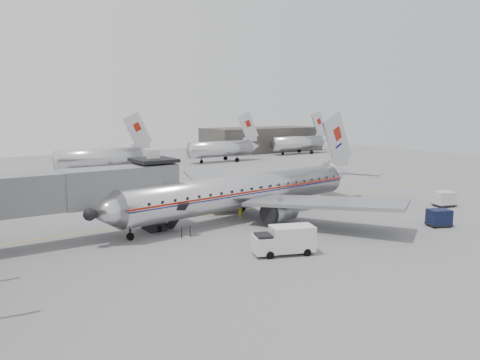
# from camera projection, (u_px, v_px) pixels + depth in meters

# --- Properties ---
(ground) EXTENTS (160.00, 160.00, 0.00)m
(ground) POSITION_uv_depth(u_px,v_px,m) (262.00, 223.00, 44.04)
(ground) COLOR slate
(ground) RESTS_ON ground
(hangar) EXTENTS (30.00, 12.00, 6.00)m
(hangar) POSITION_uv_depth(u_px,v_px,m) (262.00, 139.00, 117.64)
(hangar) COLOR #343230
(hangar) RESTS_ON ground
(apron_line) EXTENTS (60.00, 0.15, 0.01)m
(apron_line) POSITION_uv_depth(u_px,v_px,m) (251.00, 208.00, 50.62)
(apron_line) COLOR gold
(apron_line) RESTS_ON ground
(jet_bridge) EXTENTS (21.00, 6.20, 7.10)m
(jet_bridge) POSITION_uv_depth(u_px,v_px,m) (67.00, 192.00, 37.17)
(jet_bridge) COLOR #5B5D5F
(jet_bridge) RESTS_ON ground
(distant_aircraft_near) EXTENTS (16.39, 3.20, 10.26)m
(distant_aircraft_near) POSITION_uv_depth(u_px,v_px,m) (101.00, 157.00, 77.00)
(distant_aircraft_near) COLOR silver
(distant_aircraft_near) RESTS_ON ground
(distant_aircraft_mid) EXTENTS (16.39, 3.20, 10.26)m
(distant_aircraft_mid) POSITION_uv_depth(u_px,v_px,m) (222.00, 148.00, 94.69)
(distant_aircraft_mid) COLOR silver
(distant_aircraft_mid) RESTS_ON ground
(distant_aircraft_far) EXTENTS (16.39, 3.20, 10.26)m
(distant_aircraft_far) POSITION_uv_depth(u_px,v_px,m) (298.00, 142.00, 111.27)
(distant_aircraft_far) COLOR silver
(distant_aircraft_far) RESTS_ON ground
(airliner) EXTENTS (33.28, 30.68, 10.54)m
(airliner) POSITION_uv_depth(u_px,v_px,m) (249.00, 190.00, 46.53)
(airliner) COLOR silver
(airliner) RESTS_ON ground
(service_van) EXTENTS (4.84, 3.20, 2.13)m
(service_van) POSITION_uv_depth(u_px,v_px,m) (285.00, 240.00, 34.57)
(service_van) COLOR silver
(service_van) RESTS_ON ground
(baggage_cart_navy) EXTENTS (2.46, 2.22, 1.58)m
(baggage_cart_navy) POSITION_uv_depth(u_px,v_px,m) (439.00, 217.00, 42.85)
(baggage_cart_navy) COLOR black
(baggage_cart_navy) RESTS_ON ground
(baggage_cart_white) EXTENTS (2.51, 2.19, 1.66)m
(baggage_cart_white) POSITION_uv_depth(u_px,v_px,m) (444.00, 199.00, 51.55)
(baggage_cart_white) COLOR silver
(baggage_cart_white) RESTS_ON ground
(ramp_worker) EXTENTS (0.66, 0.57, 1.53)m
(ramp_worker) POSITION_uv_depth(u_px,v_px,m) (240.00, 210.00, 46.17)
(ramp_worker) COLOR yellow
(ramp_worker) RESTS_ON ground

